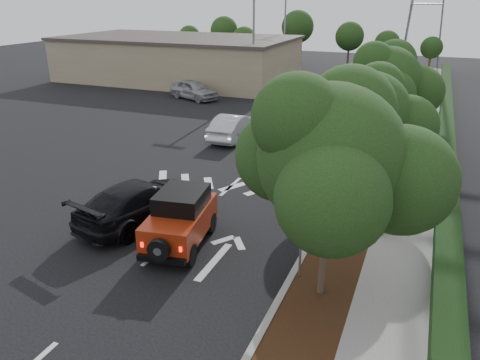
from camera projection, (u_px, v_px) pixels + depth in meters
The scene contains 19 objects.
ground at pixel (160, 250), 15.76m from camera, with size 120.00×120.00×0.00m, color black.
curb at pixel (357, 157), 24.44m from camera, with size 0.20×70.00×0.15m, color #9E9B93.
planting_strip at pixel (376, 160), 24.09m from camera, with size 1.80×70.00×0.12m, color black.
sidewalk at pixel (415, 165), 23.42m from camera, with size 2.00×70.00×0.12m, color gray.
hedge at pixel (446, 162), 22.81m from camera, with size 0.80×70.00×0.80m, color black.
commercial_building at pixel (178, 59), 46.44m from camera, with size 22.00×12.00×4.00m, color gray.
transmission_tower at pixel (419, 67), 54.93m from camera, with size 7.00×4.00×28.00m, color slate, non-canonical shape.
street_tree_near at pixel (320, 296), 13.36m from camera, with size 3.80×3.80×5.92m, color black, non-canonical shape.
street_tree_mid at pixel (359, 202), 19.38m from camera, with size 3.20×3.20×5.32m, color black, non-canonical shape.
street_tree_far at pixel (378, 155), 24.97m from camera, with size 3.40×3.40×5.62m, color black, non-canonical shape.
light_pole_a at pixel (253, 94), 40.40m from camera, with size 2.00×0.22×9.00m, color slate, non-canonical shape.
light_pole_b at pixel (283, 73), 51.08m from camera, with size 2.00×0.22×9.00m, color slate, non-canonical shape.
red_jeep at pixel (182, 217), 15.87m from camera, with size 2.16×3.87×1.91m.
silver_suv_ahead at pixel (327, 136), 25.71m from camera, with size 2.59×5.61×1.56m, color #ACADB4.
black_suv_oncoming at pixel (141, 201), 17.53m from camera, with size 2.20×5.41×1.57m, color black.
silver_sedan_oncoming at pixel (233, 127), 27.60m from camera, with size 1.57×4.49×1.48m, color #B8BAC1.
parked_suv at pixel (194, 90), 38.13m from camera, with size 1.82×4.54×1.55m, color #96989D.
speed_hump_sign at pixel (301, 233), 13.56m from camera, with size 1.05×0.16×2.25m.
terracotta_planter at pixel (378, 216), 16.38m from camera, with size 0.66×0.66×1.15m.
Camera 1 is at (7.70, -11.73, 8.02)m, focal length 35.00 mm.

